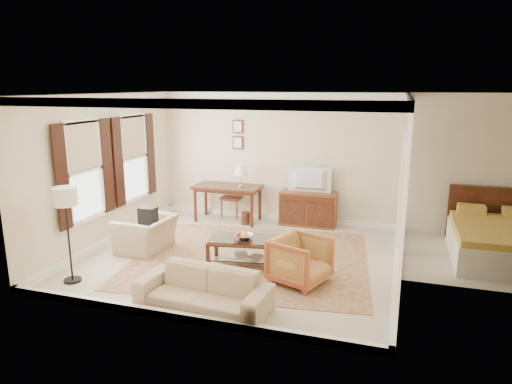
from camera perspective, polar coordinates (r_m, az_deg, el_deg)
The scene contains 21 objects.
room_shell at distance 7.86m, azimuth -2.08°, elevation 9.04°, with size 5.51×5.01×2.91m.
annex_bedroom at distance 9.14m, azimuth 28.55°, elevation -5.65°, with size 3.00×2.70×2.90m.
window_front at distance 8.68m, azimuth -20.71°, elevation 2.46°, with size 0.12×1.56×1.80m, color #CCB284, non-canonical shape.
window_rear at distance 9.97m, azimuth -15.06°, elevation 4.15°, with size 0.12×1.56×1.80m, color #CCB284, non-canonical shape.
doorway at distance 9.10m, azimuth 17.63°, elevation 0.09°, with size 0.10×1.12×2.25m, color white, non-canonical shape.
rug at distance 8.30m, azimuth -0.74°, elevation -8.25°, with size 4.10×3.52×0.01m, color maroon.
writing_desk at distance 10.36m, azimuth -3.58°, elevation 0.21°, with size 1.51×0.76×0.83m.
desk_chair at distance 10.73m, azimuth -3.04°, elevation -0.37°, with size 0.45×0.45×1.05m, color brown, non-canonical shape.
desk_lamp at distance 10.17m, azimuth -1.88°, elevation 2.06°, with size 0.32×0.32×0.50m, color silver, non-canonical shape.
framed_prints at distance 10.53m, azimuth -2.29°, elevation 7.20°, with size 0.25×0.04×0.68m, color #522617, non-canonical shape.
sideboard at distance 10.15m, azimuth 6.53°, elevation -2.10°, with size 1.23×0.47×0.76m, color brown.
tv at distance 9.94m, azimuth 6.63°, elevation 2.52°, with size 0.91×0.53×0.12m, color black.
coffee_table at distance 7.89m, azimuth -1.60°, elevation -6.55°, with size 1.25×0.86×0.49m.
fruit_bowl at distance 7.81m, azimuth -1.51°, elevation -5.46°, with size 0.42×0.42×0.10m, color silver.
book_a at distance 7.96m, azimuth -2.67°, elevation -7.79°, with size 0.28×0.04×0.38m, color brown.
book_b at distance 7.92m, azimuth -0.73°, elevation -7.93°, with size 0.28×0.03×0.38m, color brown.
striped_armchair at distance 7.22m, azimuth 5.55°, elevation -8.22°, with size 0.80×0.75×0.82m, color #9A3C21.
club_armchair at distance 8.77m, azimuth -13.56°, elevation -4.45°, with size 1.00×0.65×0.88m, color tan.
backpack at distance 8.74m, azimuth -13.35°, elevation -2.83°, with size 0.32×0.22×0.40m, color black.
sofa at distance 6.47m, azimuth -6.62°, elevation -11.31°, with size 1.88×0.55×0.73m, color tan.
floor_lamp at distance 7.55m, azimuth -22.75°, elevation -1.34°, with size 0.38×0.38×1.53m.
Camera 1 is at (2.64, -7.38, 3.04)m, focal length 32.00 mm.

